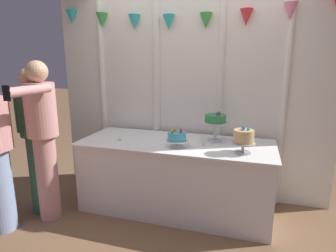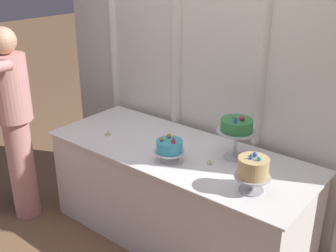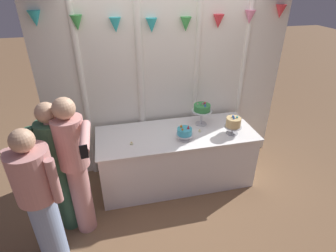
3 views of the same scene
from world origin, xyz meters
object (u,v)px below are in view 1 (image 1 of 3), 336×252
Objects in this scene: cake_display_center at (215,120)px; tealight_far_left at (119,140)px; cake_display_leftmost at (177,137)px; cake_display_rightmost at (244,138)px; cake_table at (176,176)px; tealight_near_left at (204,144)px; guest_man_dark_suit at (35,135)px; guest_girl_blue_dress at (43,134)px.

tealight_far_left is at bearing -163.37° from cake_display_center.
cake_display_rightmost is at bearing -0.18° from cake_display_leftmost.
cake_table is 0.54m from cake_display_leftmost.
cake_display_rightmost reaches higher than cake_display_leftmost.
cake_display_leftmost is 0.81× the size of cake_display_rightmost.
tealight_near_left is at bearing 6.44° from tealight_far_left.
cake_display_center is 1.09m from tealight_far_left.
guest_man_dark_suit reaches higher than tealight_near_left.
cake_display_leftmost is 0.14× the size of guest_man_dark_suit.
tealight_near_left is (-0.09, -0.20, -0.23)m from cake_display_center.
cake_table is 0.93m from cake_display_rightmost.
tealight_far_left is at bearing -166.96° from cake_table.
guest_girl_blue_dress reaches higher than cake_display_rightmost.
cake_table is 0.77m from cake_display_center.
cake_display_rightmost is 0.45m from tealight_near_left.
cake_display_rightmost is at bearing -46.72° from cake_display_center.
guest_girl_blue_dress is at bearing -154.30° from cake_table.
cake_display_rightmost is at bearing -18.87° from tealight_near_left.
cake_display_rightmost reaches higher than tealight_near_left.
tealight_near_left is at bearing 161.13° from cake_display_rightmost.
cake_display_center is 0.21× the size of guest_girl_blue_dress.
guest_girl_blue_dress is at bearing -155.22° from cake_display_center.
cake_display_rightmost is 0.16× the size of guest_girl_blue_dress.
cake_display_leftmost is 5.61× the size of tealight_near_left.
cake_display_center is 1.95m from guest_man_dark_suit.
guest_girl_blue_dress is at bearing -144.01° from tealight_far_left.
tealight_near_left is 1.66m from guest_girl_blue_dress.
cake_display_leftmost is 0.31m from tealight_near_left.
cake_display_center reaches higher than tealight_far_left.
guest_girl_blue_dress reaches higher than tealight_far_left.
guest_man_dark_suit reaches higher than cake_display_rightmost.
tealight_far_left is (-0.62, -0.14, 0.41)m from cake_table.
guest_girl_blue_dress is (0.18, -0.10, 0.05)m from guest_man_dark_suit.
tealight_near_left is 0.02× the size of guest_girl_blue_dress.
guest_man_dark_suit is 0.96× the size of guest_girl_blue_dress.
tealight_near_left is 0.02× the size of guest_man_dark_suit.
cake_display_center is 1.28× the size of cake_display_rightmost.
tealight_near_left is (0.32, -0.04, 0.41)m from cake_table.
cake_display_center reaches higher than cake_display_rightmost.
cake_display_leftmost is 0.50m from cake_display_center.
cake_display_rightmost is at bearing -1.46° from tealight_far_left.
cake_display_leftmost is 4.92× the size of tealight_far_left.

